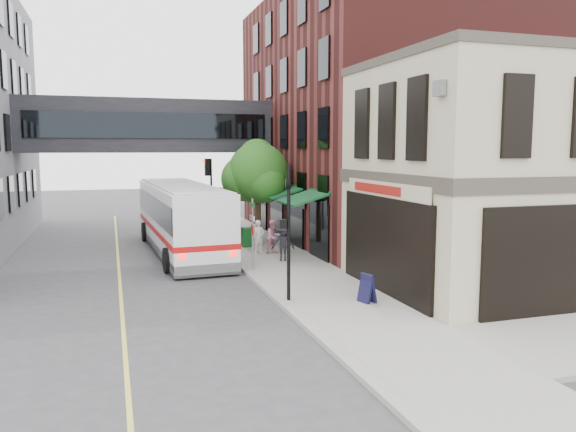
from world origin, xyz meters
TOP-DOWN VIEW (x-y plane):
  - ground at (0.00, 0.00)m, footprint 120.00×120.00m
  - sidewalk_main at (2.00, 14.00)m, footprint 4.00×60.00m
  - corner_building at (8.97, 2.00)m, footprint 10.19×8.12m
  - brick_building at (9.98, 15.00)m, footprint 13.76×18.00m
  - skyway_bridge at (-3.00, 18.00)m, footprint 14.00×3.18m
  - traffic_signal_near at (0.37, 2.00)m, footprint 0.44×0.22m
  - traffic_signal_far at (0.26, 17.00)m, footprint 0.53×0.28m
  - street_sign_pole at (0.39, 7.00)m, footprint 0.08×0.75m
  - street_tree at (2.19, 13.22)m, footprint 3.80×3.20m
  - lane_marking at (-5.00, 10.00)m, footprint 0.12×40.00m
  - bus at (-1.89, 12.72)m, footprint 3.53×12.67m
  - pedestrian_a at (1.54, 10.39)m, footprint 0.69×0.54m
  - pedestrian_b at (2.26, 10.34)m, footprint 0.95×0.83m
  - pedestrian_c at (2.16, 8.41)m, footprint 1.20×0.91m
  - newspaper_box at (1.45, 12.50)m, footprint 0.55×0.50m
  - sandwich_board at (2.80, 0.95)m, footprint 0.50×0.63m

SIDE VIEW (x-z plane):
  - ground at x=0.00m, z-range 0.00..0.00m
  - lane_marking at x=-5.00m, z-range 0.00..0.01m
  - sidewalk_main at x=2.00m, z-range 0.00..0.15m
  - sandwich_board at x=2.80m, z-range 0.15..1.12m
  - newspaper_box at x=1.45m, z-range 0.15..1.17m
  - pedestrian_c at x=2.16m, z-range 0.15..1.79m
  - pedestrian_b at x=2.26m, z-range 0.15..1.79m
  - pedestrian_a at x=1.54m, z-range 0.15..1.79m
  - bus at x=-1.89m, z-range 0.20..3.58m
  - street_sign_pole at x=0.39m, z-range 0.43..3.43m
  - traffic_signal_near at x=0.37m, z-range 0.68..5.28m
  - traffic_signal_far at x=0.26m, z-range 1.09..5.59m
  - street_tree at x=2.19m, z-range 1.11..6.71m
  - corner_building at x=8.97m, z-range -0.01..8.44m
  - skyway_bridge at x=-3.00m, z-range 5.00..8.00m
  - brick_building at x=9.98m, z-range -0.01..13.99m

